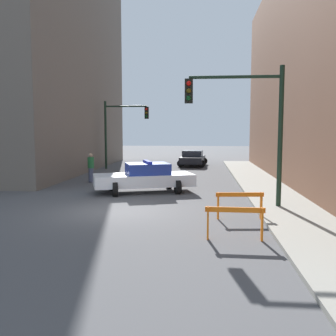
# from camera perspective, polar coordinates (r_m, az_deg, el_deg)

# --- Properties ---
(ground_plane) EXTENTS (120.00, 120.00, 0.00)m
(ground_plane) POSITION_cam_1_polar(r_m,az_deg,el_deg) (13.97, -7.42, -6.51)
(ground_plane) COLOR #4C4C4F
(sidewalk_right) EXTENTS (2.40, 44.00, 0.12)m
(sidewalk_right) POSITION_cam_1_polar(r_m,az_deg,el_deg) (13.99, 18.38, -6.48)
(sidewalk_right) COLOR gray
(sidewalk_right) RESTS_ON ground_plane
(building_corner_left) EXTENTS (14.00, 20.00, 21.72)m
(building_corner_left) POSITION_cam_1_polar(r_m,az_deg,el_deg) (32.16, -24.28, 19.46)
(building_corner_left) COLOR #6B6056
(building_corner_left) RESTS_ON ground_plane
(traffic_light_near) EXTENTS (3.64, 0.35, 5.20)m
(traffic_light_near) POSITION_cam_1_polar(r_m,az_deg,el_deg) (14.33, 12.20, 7.92)
(traffic_light_near) COLOR black
(traffic_light_near) RESTS_ON sidewalk_right
(traffic_light_far) EXTENTS (3.44, 0.35, 5.20)m
(traffic_light_far) POSITION_cam_1_polar(r_m,az_deg,el_deg) (29.04, -7.40, 6.54)
(traffic_light_far) COLOR black
(traffic_light_far) RESTS_ON ground_plane
(police_car) EXTENTS (5.05, 3.27, 1.52)m
(police_car) POSITION_cam_1_polar(r_m,az_deg,el_deg) (17.92, -3.58, -1.42)
(police_car) COLOR white
(police_car) RESTS_ON ground_plane
(parked_car_near) EXTENTS (2.49, 4.43, 1.31)m
(parked_car_near) POSITION_cam_1_polar(r_m,az_deg,el_deg) (31.37, 3.80, 1.53)
(parked_car_near) COLOR black
(parked_car_near) RESTS_ON ground_plane
(pedestrian_crossing) EXTENTS (0.51, 0.51, 1.66)m
(pedestrian_crossing) POSITION_cam_1_polar(r_m,az_deg,el_deg) (21.87, -11.67, 0.12)
(pedestrian_crossing) COLOR #474C66
(pedestrian_crossing) RESTS_ON ground_plane
(barrier_front) EXTENTS (1.60, 0.18, 0.90)m
(barrier_front) POSITION_cam_1_polar(r_m,az_deg,el_deg) (10.29, 10.15, -7.45)
(barrier_front) COLOR orange
(barrier_front) RESTS_ON ground_plane
(barrier_mid) EXTENTS (1.60, 0.31, 0.90)m
(barrier_mid) POSITION_cam_1_polar(r_m,az_deg,el_deg) (12.71, 10.87, -4.95)
(barrier_mid) COLOR orange
(barrier_mid) RESTS_ON ground_plane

